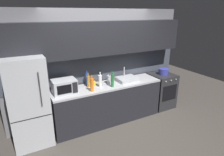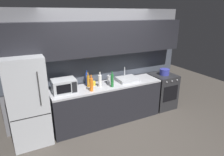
% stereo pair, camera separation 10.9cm
% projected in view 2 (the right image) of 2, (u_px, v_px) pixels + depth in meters
% --- Properties ---
extents(ground_plane, '(10.00, 10.00, 0.00)m').
position_uv_depth(ground_plane, '(128.00, 142.00, 3.75)').
color(ground_plane, '#3D3833').
extents(back_wall, '(4.25, 0.44, 2.50)m').
position_uv_depth(back_wall, '(102.00, 53.00, 4.26)').
color(back_wall, slate).
rests_on(back_wall, ground).
extents(counter_run, '(2.51, 0.60, 0.90)m').
position_uv_depth(counter_run, '(108.00, 103.00, 4.36)').
color(counter_run, black).
rests_on(counter_run, ground).
extents(refrigerator, '(0.68, 0.69, 1.71)m').
position_uv_depth(refrigerator, '(28.00, 101.00, 3.54)').
color(refrigerator, '#ADAFB5').
rests_on(refrigerator, ground).
extents(oven_range, '(0.60, 0.62, 0.90)m').
position_uv_depth(oven_range, '(162.00, 91.00, 5.04)').
color(oven_range, '#232326').
rests_on(oven_range, ground).
extents(microwave, '(0.46, 0.35, 0.27)m').
position_uv_depth(microwave, '(64.00, 86.00, 3.79)').
color(microwave, '#A8AAAF').
rests_on(microwave, counter_run).
extents(sink_basin, '(0.48, 0.38, 0.30)m').
position_uv_depth(sink_basin, '(127.00, 79.00, 4.45)').
color(sink_basin, '#ADAFB5').
rests_on(sink_basin, counter_run).
extents(kettle, '(0.17, 0.13, 0.21)m').
position_uv_depth(kettle, '(110.00, 79.00, 4.27)').
color(kettle, '#B7BABF').
rests_on(kettle, counter_run).
extents(wine_bottle_blue, '(0.06, 0.06, 0.33)m').
position_uv_depth(wine_bottle_blue, '(87.00, 79.00, 4.19)').
color(wine_bottle_blue, '#234299').
rests_on(wine_bottle_blue, counter_run).
extents(wine_bottle_green, '(0.07, 0.07, 0.34)m').
position_uv_depth(wine_bottle_green, '(112.00, 80.00, 4.06)').
color(wine_bottle_green, '#1E6B2D').
rests_on(wine_bottle_green, counter_run).
extents(wine_bottle_amber, '(0.06, 0.06, 0.32)m').
position_uv_depth(wine_bottle_amber, '(88.00, 81.00, 4.07)').
color(wine_bottle_amber, '#B27019').
rests_on(wine_bottle_amber, counter_run).
extents(wine_bottle_white, '(0.07, 0.07, 0.33)m').
position_uv_depth(wine_bottle_white, '(100.00, 81.00, 4.08)').
color(wine_bottle_white, silver).
rests_on(wine_bottle_white, counter_run).
extents(wine_bottle_orange, '(0.07, 0.07, 0.34)m').
position_uv_depth(wine_bottle_orange, '(91.00, 84.00, 3.84)').
color(wine_bottle_orange, orange).
rests_on(wine_bottle_orange, counter_run).
extents(mug_yellow, '(0.07, 0.07, 0.10)m').
position_uv_depth(mug_yellow, '(94.00, 83.00, 4.17)').
color(mug_yellow, gold).
rests_on(mug_yellow, counter_run).
extents(cooking_pot, '(0.25, 0.25, 0.15)m').
position_uv_depth(cooking_pot, '(164.00, 72.00, 4.88)').
color(cooking_pot, '#333899').
rests_on(cooking_pot, oven_range).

